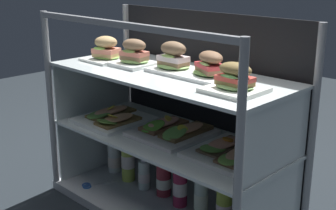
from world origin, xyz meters
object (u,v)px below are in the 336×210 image
open_sandwich_tray_left_of_center (113,118)px  juice_bottle_back_right (201,196)px  open_sandwich_tray_mid_left (231,152)px  kitchen_scissors (91,185)px  plated_roll_sandwich_mid_left (174,60)px  juice_bottle_front_fourth (128,160)px  plated_roll_sandwich_left_of_center (106,51)px  juice_bottle_front_middle (164,179)px  plated_roll_sandwich_mid_right (134,56)px  juice_bottle_front_left_end (114,157)px  open_sandwich_tray_far_left (172,130)px  plated_roll_sandwich_far_right (235,81)px  juice_bottle_front_right_end (180,187)px  juice_bottle_front_second (144,174)px  juice_bottle_back_left (224,204)px  plated_roll_sandwich_near_right_corner (210,68)px

open_sandwich_tray_left_of_center → juice_bottle_back_right: (0.51, 0.06, -0.26)m
open_sandwich_tray_mid_left → kitchen_scissors: open_sandwich_tray_mid_left is taller
open_sandwich_tray_mid_left → juice_bottle_back_right: 0.30m
plated_roll_sandwich_mid_left → juice_bottle_front_fourth: size_ratio=0.71×
plated_roll_sandwich_left_of_center → juice_bottle_front_middle: size_ratio=0.90×
juice_bottle_front_fourth → juice_bottle_front_middle: bearing=3.4°
juice_bottle_front_fourth → plated_roll_sandwich_mid_left: bearing=2.2°
kitchen_scissors → plated_roll_sandwich_mid_right: bearing=37.5°
plated_roll_sandwich_mid_left → juice_bottle_front_left_end: plated_roll_sandwich_mid_left is taller
open_sandwich_tray_left_of_center → juice_bottle_front_left_end: (-0.11, 0.08, -0.27)m
open_sandwich_tray_far_left → juice_bottle_front_middle: size_ratio=1.53×
plated_roll_sandwich_far_right → juice_bottle_front_right_end: (-0.33, 0.07, -0.57)m
plated_roll_sandwich_mid_right → juice_bottle_front_middle: plated_roll_sandwich_mid_right is taller
juice_bottle_front_fourth → juice_bottle_front_middle: 0.24m
plated_roll_sandwich_left_of_center → juice_bottle_back_right: (0.57, 0.05, -0.57)m
plated_roll_sandwich_far_right → open_sandwich_tray_left_of_center: plated_roll_sandwich_far_right is taller
open_sandwich_tray_left_of_center → juice_bottle_front_second: (0.15, 0.06, -0.27)m
plated_roll_sandwich_left_of_center → juice_bottle_back_left: (0.70, 0.05, -0.57)m
juice_bottle_front_middle → plated_roll_sandwich_near_right_corner: bearing=2.4°
plated_roll_sandwich_mid_left → juice_bottle_front_middle: size_ratio=0.85×
juice_bottle_front_left_end → juice_bottle_front_right_end: (0.50, -0.02, 0.01)m
plated_roll_sandwich_mid_right → plated_roll_sandwich_near_right_corner: (0.40, 0.06, -0.01)m
juice_bottle_front_left_end → juice_bottle_back_right: 0.62m
plated_roll_sandwich_left_of_center → juice_bottle_front_middle: 0.67m
plated_roll_sandwich_mid_right → juice_bottle_front_right_end: size_ratio=0.81×
juice_bottle_back_right → juice_bottle_front_right_end: bearing=-177.5°
plated_roll_sandwich_near_right_corner → juice_bottle_front_middle: plated_roll_sandwich_near_right_corner is taller
plated_roll_sandwich_left_of_center → juice_bottle_front_middle: (0.33, 0.06, -0.58)m
juice_bottle_front_left_end → juice_bottle_back_left: size_ratio=0.87×
juice_bottle_back_right → kitchen_scissors: bearing=-162.9°
open_sandwich_tray_left_of_center → plated_roll_sandwich_far_right: bearing=-1.1°
plated_roll_sandwich_left_of_center → juice_bottle_front_fourth: size_ratio=0.75×
juice_bottle_front_middle → plated_roll_sandwich_far_right: bearing=-11.5°
juice_bottle_back_right → juice_bottle_front_fourth: bearing=-180.0°
juice_bottle_back_left → plated_roll_sandwich_far_right: bearing=-43.9°
plated_roll_sandwich_near_right_corner → juice_bottle_front_right_end: size_ratio=0.97×
plated_roll_sandwich_mid_left → plated_roll_sandwich_near_right_corner: size_ratio=0.87×
plated_roll_sandwich_near_right_corner → juice_bottle_front_left_end: bearing=-179.3°
plated_roll_sandwich_far_right → open_sandwich_tray_mid_left: 0.32m
open_sandwich_tray_left_of_center → juice_bottle_front_fourth: open_sandwich_tray_left_of_center is taller
plated_roll_sandwich_far_right → juice_bottle_front_left_end: 1.02m
plated_roll_sandwich_left_of_center → open_sandwich_tray_mid_left: (0.73, 0.04, -0.32)m
plated_roll_sandwich_left_of_center → juice_bottle_back_right: plated_roll_sandwich_left_of_center is taller
plated_roll_sandwich_near_right_corner → open_sandwich_tray_far_left: bearing=-175.2°
open_sandwich_tray_left_of_center → juice_bottle_front_right_end: open_sandwich_tray_left_of_center is taller
plated_roll_sandwich_mid_right → juice_bottle_back_right: size_ratio=0.76×
plated_roll_sandwich_mid_left → plated_roll_sandwich_far_right: 0.40m
juice_bottle_front_second → juice_bottle_front_fourth: bearing=177.3°
juice_bottle_front_left_end → juice_bottle_front_right_end: size_ratio=0.96×
plated_roll_sandwich_left_of_center → plated_roll_sandwich_mid_left: (0.39, 0.06, 0.00)m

